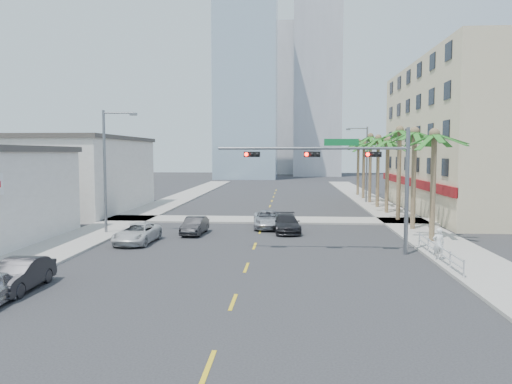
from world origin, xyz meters
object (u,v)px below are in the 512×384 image
(pedestrian, at_px, (438,244))
(car_lane_center, at_px, (268,219))
(car_parked_mid, at_px, (19,275))
(car_lane_left, at_px, (195,226))
(car_lane_right, at_px, (287,224))
(car_parked_far, at_px, (137,233))
(traffic_signal_mast, at_px, (351,168))

(pedestrian, bearing_deg, car_lane_center, -48.73)
(car_parked_mid, bearing_deg, car_lane_center, 60.96)
(car_lane_left, xyz_separation_m, car_lane_right, (6.70, 1.28, 0.03))
(car_parked_mid, distance_m, car_parked_far, 11.58)
(car_parked_mid, height_order, pedestrian, pedestrian)
(car_parked_far, bearing_deg, pedestrian, -11.45)
(car_parked_mid, xyz_separation_m, car_lane_center, (9.91, 18.73, -0.00))
(traffic_signal_mast, bearing_deg, car_parked_far, 169.33)
(car_parked_mid, distance_m, pedestrian, 20.91)
(car_parked_mid, height_order, car_parked_far, car_parked_mid)
(car_lane_right, bearing_deg, traffic_signal_mast, -68.63)
(car_lane_right, bearing_deg, car_parked_far, -157.24)
(car_parked_mid, bearing_deg, car_lane_right, 54.35)
(car_lane_center, xyz_separation_m, car_lane_right, (1.49, -2.14, -0.02))
(car_parked_far, distance_m, pedestrian, 18.65)
(traffic_signal_mast, height_order, car_parked_mid, traffic_signal_mast)
(traffic_signal_mast, relative_size, car_parked_far, 2.36)
(traffic_signal_mast, relative_size, pedestrian, 6.43)
(car_parked_far, distance_m, car_lane_right, 11.06)
(car_lane_left, relative_size, car_lane_center, 0.78)
(car_parked_far, height_order, car_lane_left, car_parked_far)
(car_lane_center, bearing_deg, pedestrian, -54.29)
(pedestrian, bearing_deg, car_parked_far, -12.45)
(car_lane_left, bearing_deg, car_parked_mid, -103.85)
(pedestrian, bearing_deg, car_lane_left, -27.58)
(traffic_signal_mast, relative_size, car_lane_right, 2.42)
(traffic_signal_mast, bearing_deg, car_lane_center, 118.23)
(car_parked_far, distance_m, car_lane_center, 11.04)
(car_parked_mid, bearing_deg, pedestrian, 18.38)
(car_lane_center, relative_size, car_lane_right, 1.07)
(car_parked_mid, distance_m, car_lane_right, 20.13)
(car_parked_far, xyz_separation_m, car_lane_right, (9.80, 5.12, 0.01))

